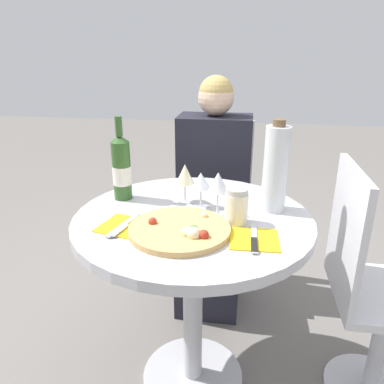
{
  "coord_description": "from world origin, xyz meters",
  "views": [
    {
      "loc": [
        0.18,
        -1.19,
        1.31
      ],
      "look_at": [
        0.0,
        -0.03,
        0.86
      ],
      "focal_mm": 35.0,
      "sensor_mm": 36.0,
      "label": 1
    }
  ],
  "objects_px": {
    "chair_behind_diner": "(215,207)",
    "chair_empty_side": "(370,294)",
    "tall_carafe": "(275,169)",
    "dining_table": "(193,253)",
    "pizza_large": "(181,230)",
    "seated_diner": "(212,207)",
    "wine_bottle": "(122,168)"
  },
  "relations": [
    {
      "from": "chair_behind_diner",
      "to": "chair_empty_side",
      "type": "xyz_separation_m",
      "value": [
        0.65,
        -0.72,
        0.0
      ]
    },
    {
      "from": "wine_bottle",
      "to": "seated_diner",
      "type": "bearing_deg",
      "value": 58.0
    },
    {
      "from": "seated_diner",
      "to": "tall_carafe",
      "type": "distance_m",
      "value": 0.7
    },
    {
      "from": "dining_table",
      "to": "seated_diner",
      "type": "bearing_deg",
      "value": 89.11
    },
    {
      "from": "seated_diner",
      "to": "chair_empty_side",
      "type": "bearing_deg",
      "value": 139.07
    },
    {
      "from": "pizza_large",
      "to": "chair_behind_diner",
      "type": "bearing_deg",
      "value": 88.23
    },
    {
      "from": "pizza_large",
      "to": "tall_carafe",
      "type": "height_order",
      "value": "tall_carafe"
    },
    {
      "from": "chair_empty_side",
      "to": "tall_carafe",
      "type": "bearing_deg",
      "value": -97.1
    },
    {
      "from": "chair_behind_diner",
      "to": "wine_bottle",
      "type": "distance_m",
      "value": 0.83
    },
    {
      "from": "pizza_large",
      "to": "wine_bottle",
      "type": "relative_size",
      "value": 1.02
    },
    {
      "from": "chair_behind_diner",
      "to": "tall_carafe",
      "type": "relative_size",
      "value": 2.84
    },
    {
      "from": "dining_table",
      "to": "seated_diner",
      "type": "height_order",
      "value": "seated_diner"
    },
    {
      "from": "chair_behind_diner",
      "to": "seated_diner",
      "type": "relative_size",
      "value": 0.79
    },
    {
      "from": "chair_behind_diner",
      "to": "wine_bottle",
      "type": "bearing_deg",
      "value": 64.54
    },
    {
      "from": "chair_behind_diner",
      "to": "pizza_large",
      "type": "distance_m",
      "value": 0.96
    },
    {
      "from": "seated_diner",
      "to": "pizza_large",
      "type": "bearing_deg",
      "value": 87.87
    },
    {
      "from": "seated_diner",
      "to": "pizza_large",
      "type": "height_order",
      "value": "seated_diner"
    },
    {
      "from": "chair_empty_side",
      "to": "pizza_large",
      "type": "bearing_deg",
      "value": -74.3
    },
    {
      "from": "dining_table",
      "to": "pizza_large",
      "type": "height_order",
      "value": "pizza_large"
    },
    {
      "from": "dining_table",
      "to": "chair_empty_side",
      "type": "bearing_deg",
      "value": 4.47
    },
    {
      "from": "chair_empty_side",
      "to": "wine_bottle",
      "type": "distance_m",
      "value": 1.05
    },
    {
      "from": "wine_bottle",
      "to": "chair_empty_side",
      "type": "bearing_deg",
      "value": -4.34
    },
    {
      "from": "chair_behind_diner",
      "to": "tall_carafe",
      "type": "distance_m",
      "value": 0.85
    },
    {
      "from": "dining_table",
      "to": "chair_behind_diner",
      "type": "xyz_separation_m",
      "value": [
        0.01,
        0.77,
        -0.14
      ]
    },
    {
      "from": "chair_empty_side",
      "to": "dining_table",
      "type": "bearing_deg",
      "value": -85.53
    },
    {
      "from": "chair_empty_side",
      "to": "pizza_large",
      "type": "xyz_separation_m",
      "value": [
        -0.68,
        -0.19,
        0.31
      ]
    },
    {
      "from": "seated_diner",
      "to": "wine_bottle",
      "type": "relative_size",
      "value": 3.7
    },
    {
      "from": "wine_bottle",
      "to": "tall_carafe",
      "type": "xyz_separation_m",
      "value": [
        0.58,
        -0.03,
        0.03
      ]
    },
    {
      "from": "wine_bottle",
      "to": "tall_carafe",
      "type": "height_order",
      "value": "tall_carafe"
    },
    {
      "from": "seated_diner",
      "to": "chair_empty_side",
      "type": "height_order",
      "value": "seated_diner"
    },
    {
      "from": "chair_empty_side",
      "to": "tall_carafe",
      "type": "height_order",
      "value": "tall_carafe"
    },
    {
      "from": "chair_empty_side",
      "to": "wine_bottle",
      "type": "bearing_deg",
      "value": -94.34
    }
  ]
}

